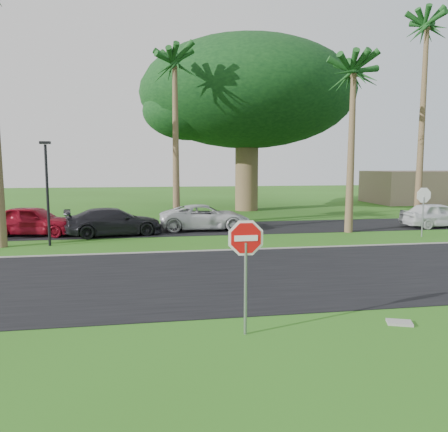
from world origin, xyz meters
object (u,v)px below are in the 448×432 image
car_minivan (205,218)px  stop_sign_far (423,202)px  car_pickup (437,215)px  car_dark (114,222)px  car_red (33,221)px  stop_sign_near (246,253)px

car_minivan → stop_sign_far: bearing=-109.4°
car_pickup → car_minivan: bearing=81.7°
stop_sign_far → car_dark: 15.67m
car_red → car_minivan: car_red is taller
car_dark → stop_sign_near: bearing=-174.7°
car_pickup → car_dark: bearing=86.8°
stop_sign_near → car_pickup: (14.35, 13.88, -1.06)m
car_red → car_dark: car_red is taller
stop_sign_far → car_minivan: bearing=-21.2°
stop_sign_near → car_red: 16.62m
stop_sign_near → stop_sign_far: size_ratio=1.00×
car_minivan → car_pickup: (13.38, -1.21, 0.02)m
stop_sign_far → car_red: (-19.44, 3.57, -1.01)m
stop_sign_near → stop_sign_far: (11.50, 11.00, 0.00)m
stop_sign_near → stop_sign_far: bearing=43.7°
car_pickup → stop_sign_near: bearing=130.9°
car_red → car_minivan: 8.92m
stop_sign_far → car_pickup: bearing=-134.7°
car_minivan → car_red: bearing=95.1°
stop_sign_far → car_dark: stop_sign_far is taller
stop_sign_near → car_dark: 14.48m
car_red → car_dark: 4.13m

